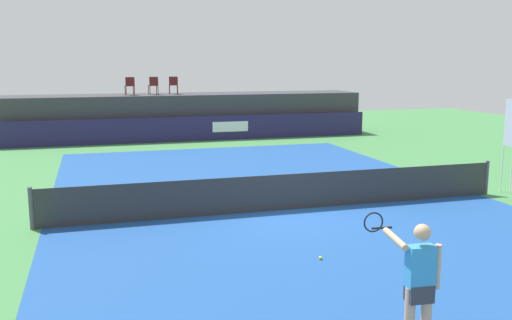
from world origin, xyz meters
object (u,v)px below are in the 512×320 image
Objects in this scene: spectator_chair_center at (173,84)px; umpire_chair at (512,140)px; spectator_chair_far_left at (130,85)px; tennis_player at (418,283)px; net_post_near at (31,208)px; net_post_far at (487,178)px; spectator_chair_left at (153,85)px; tennis_ball at (321,258)px.

spectator_chair_center reaches higher than umpire_chair.
umpire_chair is at bearing -56.60° from spectator_chair_far_left.
umpire_chair is 1.56× the size of tennis_player.
net_post_near is at bearing 179.93° from umpire_chair.
net_post_far is 0.56× the size of tennis_player.
spectator_chair_left is at bearing 117.71° from net_post_far.
tennis_player is at bearing -90.09° from spectator_chair_center.
spectator_chair_left is at bearing -167.00° from spectator_chair_center.
spectator_chair_left is at bearing 73.56° from net_post_near.
tennis_player is (-6.94, -7.35, 0.46)m from net_post_far.
spectator_chair_far_left is 1.17m from spectator_chair_left.
tennis_player is (1.00, -22.47, -1.73)m from spectator_chair_left.
net_post_near is (-4.46, -15.12, -2.19)m from spectator_chair_left.
spectator_chair_far_left is 1.00× the size of spectator_chair_left.
spectator_chair_center is at bearing 90.37° from tennis_ball.
tennis_player reaches higher than net_post_far.
umpire_chair is (7.68, -15.37, -1.11)m from spectator_chair_center.
umpire_chair is at bearing -0.07° from net_post_near.
umpire_chair reaches higher than net_post_far.
tennis_ball is at bearing -33.64° from net_post_near.
spectator_chair_center is at bearing 70.31° from net_post_near.
spectator_chair_center is 13.06× the size of tennis_ball.
spectator_chair_far_left is at bearing 97.08° from tennis_ball.
net_post_far is at bearing -62.29° from spectator_chair_left.
spectator_chair_far_left reaches higher than tennis_player.
net_post_far is (-0.78, 0.02, -1.09)m from umpire_chair.
spectator_chair_far_left is 0.32× the size of umpire_chair.
spectator_chair_left is (1.17, 0.14, 0.00)m from spectator_chair_far_left.
tennis_ball is (-7.56, -3.72, -1.55)m from umpire_chair.
tennis_ball is (5.62, -3.74, -0.46)m from net_post_near.
umpire_chair reaches higher than net_post_near.
spectator_chair_far_left is 1.00× the size of spectator_chair_center.
spectator_chair_far_left is at bearing -170.13° from spectator_chair_center.
spectator_chair_center is 16.98m from net_post_far.
spectator_chair_far_left is 13.06× the size of tennis_ball.
tennis_player is (-7.72, -7.34, -0.63)m from umpire_chair.
spectator_chair_left reaches higher than net_post_near.
tennis_player reaches higher than tennis_ball.
tennis_player is 26.03× the size of tennis_ball.
spectator_chair_far_left is at bearing 123.40° from umpire_chair.
net_post_near and net_post_far have the same top height.
spectator_chair_far_left is 17.66m from net_post_far.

